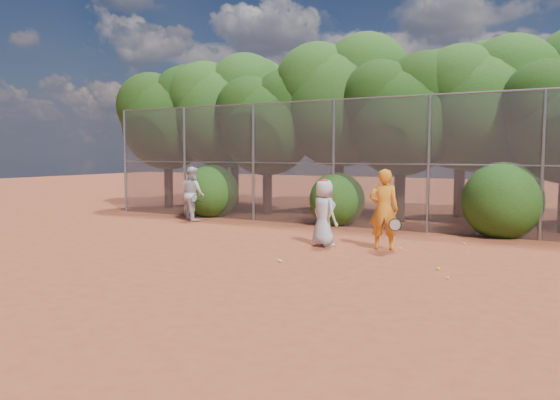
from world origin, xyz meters
The scene contains 23 objects.
ground centered at (0.00, 0.00, 0.00)m, with size 80.00×80.00×0.00m, color #933C21.
fence_back centered at (-0.12, 6.00, 2.05)m, with size 20.05×0.09×4.03m.
tree_0 centered at (-9.44, 8.04, 3.93)m, with size 4.38×3.81×6.00m.
tree_1 centered at (-6.94, 8.54, 4.16)m, with size 4.64×4.03×6.35m.
tree_2 centered at (-4.45, 7.83, 3.58)m, with size 3.99×3.47×5.47m.
tree_3 centered at (-1.94, 8.84, 4.40)m, with size 4.89×4.26×6.70m.
tree_4 centered at (0.55, 8.24, 3.76)m, with size 4.19×3.64×5.73m.
tree_5 centered at (3.06, 9.04, 4.05)m, with size 4.51×3.92×6.17m.
tree_9 centered at (-7.94, 10.84, 4.34)m, with size 4.83×4.20×6.62m.
tree_10 centered at (-2.93, 11.05, 4.63)m, with size 5.15×4.48×7.06m.
tree_11 centered at (2.06, 10.64, 4.16)m, with size 4.64×4.03×6.35m.
bush_0 centered at (-6.00, 6.30, 1.00)m, with size 2.00×2.00×2.00m, color #1E4611.
bush_1 centered at (-1.00, 6.30, 0.90)m, with size 1.80×1.80×1.80m, color #1E4611.
bush_2 centered at (4.00, 6.30, 1.10)m, with size 2.20×2.20×2.20m, color #1E4611.
player_yellow centered at (1.77, 2.67, 0.98)m, with size 0.92×0.68×1.95m.
player_teen centered at (0.32, 2.39, 0.84)m, with size 0.97×0.86×1.70m.
player_white centered at (-5.78, 4.91, 0.93)m, with size 1.12×1.03×1.86m.
ball_0 centered at (3.49, 0.93, 0.03)m, with size 0.07×0.07×0.07m, color #C2DD28.
ball_1 centered at (2.17, 2.77, 0.03)m, with size 0.07×0.07×0.07m, color #C2DD28.
ball_2 centered at (0.30, 0.10, 0.03)m, with size 0.07×0.07×0.07m, color #C2DD28.
ball_3 centered at (3.84, 0.20, 0.03)m, with size 0.07×0.07×0.07m, color #C2DD28.
ball_4 centered at (0.37, 0.06, 0.03)m, with size 0.07×0.07×0.07m, color #C2DD28.
ball_5 centered at (3.38, 4.27, 0.03)m, with size 0.07×0.07×0.07m, color #C2DD28.
Camera 1 is at (5.94, -9.98, 2.35)m, focal length 35.00 mm.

